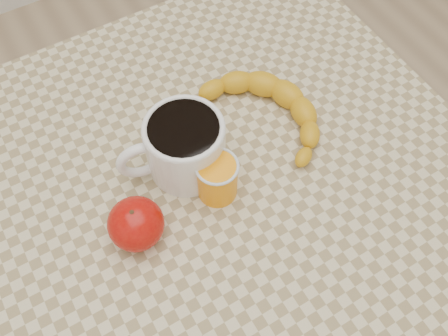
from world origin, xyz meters
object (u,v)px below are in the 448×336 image
orange_juice_glass (217,178)px  apple (136,224)px  table (224,200)px  banana (262,112)px  coffee_mug (183,145)px

orange_juice_glass → apple: same height
table → banana: bearing=28.8°
table → orange_juice_glass: size_ratio=10.67×
orange_juice_glass → coffee_mug: bearing=107.1°
coffee_mug → orange_juice_glass: size_ratio=2.34×
table → apple: apple is taller
orange_juice_glass → banana: (0.13, 0.08, -0.02)m
table → banana: (0.11, 0.06, 0.11)m
table → orange_juice_glass: orange_juice_glass is taller
table → orange_juice_glass: (-0.02, -0.02, 0.12)m
apple → banana: apple is taller
apple → table: bearing=9.2°
coffee_mug → apple: coffee_mug is taller
coffee_mug → apple: size_ratio=2.11×
table → orange_juice_glass: 0.13m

